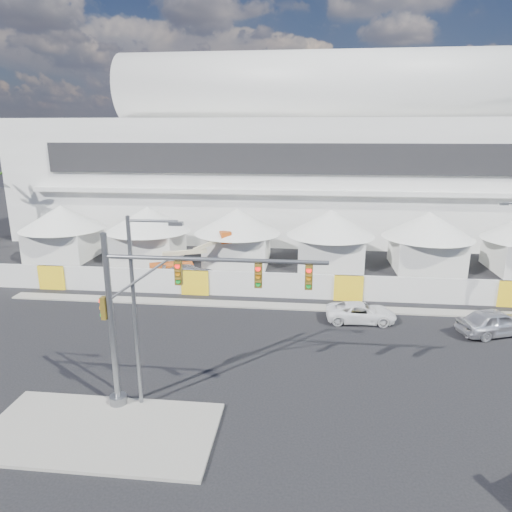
# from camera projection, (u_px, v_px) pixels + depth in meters

# --- Properties ---
(ground) EXTENTS (160.00, 160.00, 0.00)m
(ground) POSITION_uv_depth(u_px,v_px,m) (247.00, 402.00, 21.98)
(ground) COLOR black
(ground) RESTS_ON ground
(median_island) EXTENTS (10.00, 5.00, 0.15)m
(median_island) POSITION_uv_depth(u_px,v_px,m) (100.00, 431.00, 19.72)
(median_island) COLOR gray
(median_island) RESTS_ON ground
(stadium) EXTENTS (80.00, 24.80, 21.98)m
(stadium) POSITION_uv_depth(u_px,v_px,m) (355.00, 157.00, 58.36)
(stadium) COLOR silver
(stadium) RESTS_ON ground
(tent_row) EXTENTS (53.40, 8.40, 5.40)m
(tent_row) POSITION_uv_depth(u_px,v_px,m) (283.00, 232.00, 44.11)
(tent_row) COLOR silver
(tent_row) RESTS_ON ground
(hoarding_fence) EXTENTS (70.00, 0.25, 2.00)m
(hoarding_fence) POSITION_uv_depth(u_px,v_px,m) (348.00, 288.00, 34.99)
(hoarding_fence) COLOR silver
(hoarding_fence) RESTS_ON ground
(sedan_silver) EXTENTS (3.53, 5.33, 1.69)m
(sedan_silver) POSITION_uv_depth(u_px,v_px,m) (496.00, 322.00, 29.08)
(sedan_silver) COLOR silver
(sedan_silver) RESTS_ON ground
(pickup_curb) EXTENTS (2.32, 4.78, 1.31)m
(pickup_curb) POSITION_uv_depth(u_px,v_px,m) (361.00, 312.00, 31.11)
(pickup_curb) COLOR white
(pickup_curb) RESTS_ON ground
(lot_car_c) EXTENTS (3.10, 4.93, 1.33)m
(lot_car_c) POSITION_uv_depth(u_px,v_px,m) (189.00, 273.00, 39.84)
(lot_car_c) COLOR #ABABB0
(lot_car_c) RESTS_ON ground
(traffic_mast) EXTENTS (9.97, 0.80, 8.27)m
(traffic_mast) POSITION_uv_depth(u_px,v_px,m) (152.00, 316.00, 20.22)
(traffic_mast) COLOR gray
(traffic_mast) RESTS_ON median_island
(streetlight_median) EXTENTS (2.49, 0.25, 8.99)m
(streetlight_median) POSITION_uv_depth(u_px,v_px,m) (139.00, 301.00, 20.31)
(streetlight_median) COLOR gray
(streetlight_median) RESTS_ON median_island
(boom_lift) EXTENTS (7.70, 3.02, 3.77)m
(boom_lift) POSITION_uv_depth(u_px,v_px,m) (179.00, 265.00, 40.79)
(boom_lift) COLOR #BD4A11
(boom_lift) RESTS_ON ground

